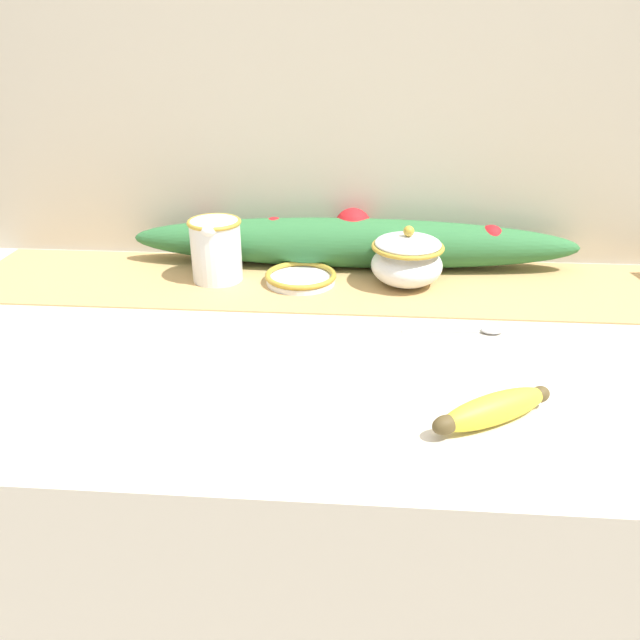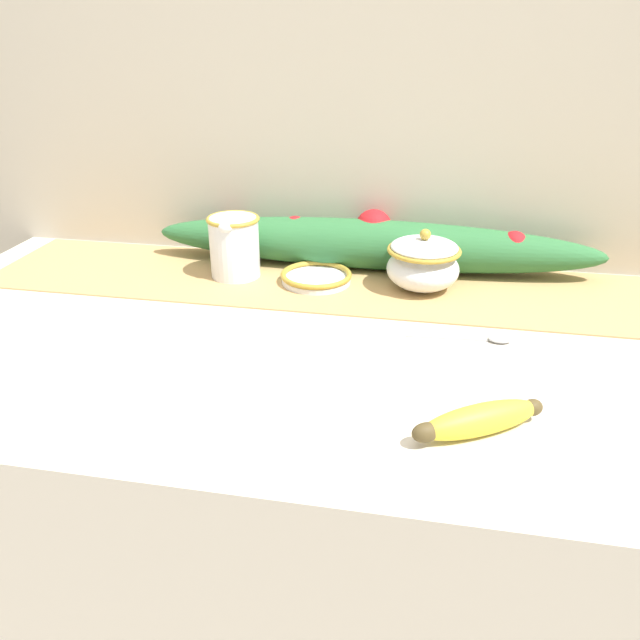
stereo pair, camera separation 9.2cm
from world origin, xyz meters
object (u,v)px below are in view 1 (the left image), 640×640
cream_pitcher (216,248)px  banana (493,409)px  small_dish (301,277)px  spoon (484,330)px  sugar_bowl (407,259)px

cream_pitcher → banana: cream_pitcher is taller
small_dish → spoon: size_ratio=0.83×
cream_pitcher → small_dish: bearing=-2.5°
cream_pitcher → spoon: cream_pitcher is taller
spoon → banana: bearing=-100.4°
cream_pitcher → sugar_bowl: bearing=-0.3°
sugar_bowl → spoon: sugar_bowl is taller
sugar_bowl → spoon: 0.22m
sugar_bowl → banana: (0.09, -0.43, -0.03)m
sugar_bowl → small_dish: (-0.20, -0.01, -0.04)m
small_dish → banana: 0.51m
sugar_bowl → banana: size_ratio=0.81×
spoon → small_dish: bearing=146.5°
sugar_bowl → small_dish: 0.20m
sugar_bowl → banana: bearing=-78.9°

